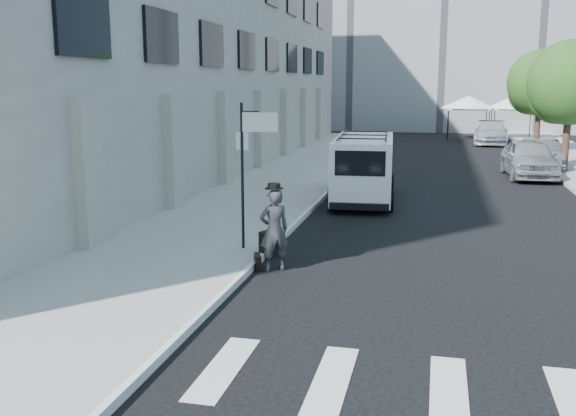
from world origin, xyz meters
The scene contains 15 objects.
ground centered at (0.00, 0.00, 0.00)m, with size 120.00×120.00×0.00m, color black.
sidewalk_left centered at (-4.25, 16.00, 0.07)m, with size 4.50×48.00×0.15m, color gray.
building_left centered at (-11.50, 18.00, 6.00)m, with size 10.00×44.00×12.00m, color gray.
sign_pole centered at (-2.36, 3.20, 2.65)m, with size 1.03×0.07×3.50m.
tree_near centered at (7.50, 20.15, 3.97)m, with size 3.80×3.83×6.03m.
tree_far centered at (7.50, 29.15, 3.97)m, with size 3.80×3.83×6.03m.
tent_left centered at (4.00, 38.00, 2.71)m, with size 4.00×4.00×3.20m.
tent_right centered at (7.20, 38.50, 2.71)m, with size 4.00×4.00×3.20m.
businessman centered at (-1.51, 2.00, 0.92)m, with size 0.67×0.44×1.84m, color #373739.
briefcase centered at (-1.90, 2.00, 0.17)m, with size 0.12×0.44×0.34m, color black.
suitcase centered at (-1.90, 3.00, 0.33)m, with size 0.43×0.52×1.25m.
cargo_van centered at (-0.60, 11.20, 1.17)m, with size 2.42×6.07×2.25m.
parked_car_a centered at (5.87, 18.45, 0.85)m, with size 2.00×4.98×1.70m, color #93979B.
parked_car_b centered at (6.80, 21.47, 0.72)m, with size 1.52×4.34×1.43m, color #525459.
parked_car_c centered at (5.43, 34.57, 0.78)m, with size 2.18×5.35×1.55m, color #A6A9AE.
Camera 1 is at (1.90, -11.31, 4.09)m, focal length 40.00 mm.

